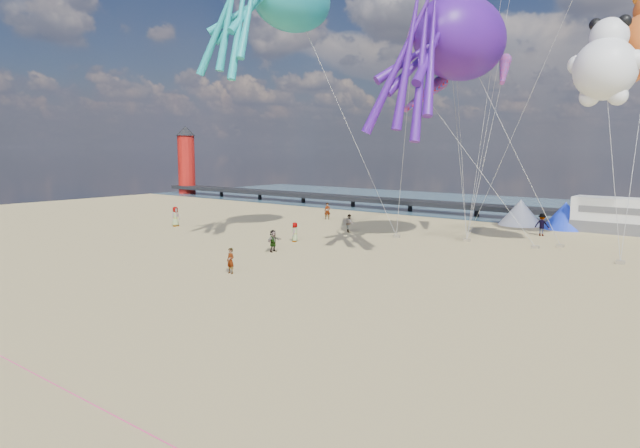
# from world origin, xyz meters

# --- Properties ---
(ground) EXTENTS (120.00, 120.00, 0.00)m
(ground) POSITION_xyz_m (0.00, 0.00, 0.00)
(ground) COLOR tan
(ground) RESTS_ON ground
(water) EXTENTS (120.00, 120.00, 0.00)m
(water) POSITION_xyz_m (0.00, 55.00, 0.02)
(water) COLOR #3A5D6E
(water) RESTS_ON ground
(pier) EXTENTS (60.00, 3.00, 0.50)m
(pier) POSITION_xyz_m (-28.00, 44.00, 1.00)
(pier) COLOR black
(pier) RESTS_ON ground
(lighthouse) EXTENTS (2.60, 2.60, 9.00)m
(lighthouse) POSITION_xyz_m (-56.00, 44.00, 4.50)
(lighthouse) COLOR #A5140F
(lighthouse) RESTS_ON ground
(motorhome_0) EXTENTS (6.60, 2.50, 3.00)m
(motorhome_0) POSITION_xyz_m (6.00, 40.00, 1.50)
(motorhome_0) COLOR silver
(motorhome_0) RESTS_ON ground
(tent_white) EXTENTS (4.00, 4.00, 2.40)m
(tent_white) POSITION_xyz_m (-2.00, 40.00, 1.20)
(tent_white) COLOR white
(tent_white) RESTS_ON ground
(tent_blue) EXTENTS (4.00, 4.00, 2.40)m
(tent_blue) POSITION_xyz_m (2.00, 40.00, 1.20)
(tent_blue) COLOR #1933CC
(tent_blue) RESTS_ON ground
(rope_line) EXTENTS (34.00, 0.03, 0.03)m
(rope_line) POSITION_xyz_m (0.00, -5.00, 0.02)
(rope_line) COLOR #F2338C
(rope_line) RESTS_ON ground
(standing_person) EXTENTS (0.55, 0.37, 1.49)m
(standing_person) POSITION_xyz_m (-7.72, 8.96, 0.74)
(standing_person) COLOR tan
(standing_person) RESTS_ON ground
(beachgoer_0) EXTENTS (0.48, 0.69, 1.82)m
(beachgoer_0) POSITION_xyz_m (-26.43, 19.31, 0.91)
(beachgoer_0) COLOR #7F6659
(beachgoer_0) RESTS_ON ground
(beachgoer_1) EXTENTS (0.89, 0.87, 1.54)m
(beachgoer_1) POSITION_xyz_m (-11.85, 26.37, 0.77)
(beachgoer_1) COLOR #7F6659
(beachgoer_1) RESTS_ON ground
(beachgoer_2) EXTENTS (0.90, 0.70, 1.84)m
(beachgoer_2) POSITION_xyz_m (1.70, 34.52, 0.92)
(beachgoer_2) COLOR #7F6659
(beachgoer_2) RESTS_ON ground
(beachgoer_4) EXTENTS (0.45, 0.93, 1.54)m
(beachgoer_4) POSITION_xyz_m (-10.54, 15.51, 0.77)
(beachgoer_4) COLOR #7F6659
(beachgoer_4) RESTS_ON ground
(beachgoer_5) EXTENTS (1.58, 1.25, 1.68)m
(beachgoer_5) POSITION_xyz_m (-18.63, 32.01, 0.84)
(beachgoer_5) COLOR #7F6659
(beachgoer_5) RESTS_ON ground
(beachgoer_6) EXTENTS (0.56, 0.65, 1.50)m
(beachgoer_6) POSITION_xyz_m (-12.17, 19.67, 0.75)
(beachgoer_6) COLOR #7F6659
(beachgoer_6) RESTS_ON ground
(sandbag_a) EXTENTS (0.50, 0.35, 0.22)m
(sandbag_a) POSITION_xyz_m (-7.13, 26.30, 0.11)
(sandbag_a) COLOR gray
(sandbag_a) RESTS_ON ground
(sandbag_b) EXTENTS (0.50, 0.35, 0.22)m
(sandbag_b) POSITION_xyz_m (4.52, 29.84, 0.11)
(sandbag_b) COLOR gray
(sandbag_b) RESTS_ON ground
(sandbag_c) EXTENTS (0.50, 0.35, 0.22)m
(sandbag_c) POSITION_xyz_m (9.21, 25.97, 0.11)
(sandbag_c) COLOR gray
(sandbag_c) RESTS_ON ground
(sandbag_d) EXTENTS (0.50, 0.35, 0.22)m
(sandbag_d) POSITION_xyz_m (3.26, 28.21, 0.11)
(sandbag_d) COLOR gray
(sandbag_d) RESTS_ON ground
(sandbag_e) EXTENTS (0.50, 0.35, 0.22)m
(sandbag_e) POSITION_xyz_m (-1.88, 28.02, 0.11)
(sandbag_e) COLOR gray
(sandbag_e) RESTS_ON ground
(kite_octopus_purple) EXTENTS (6.82, 11.41, 12.18)m
(kite_octopus_purple) POSITION_xyz_m (-0.92, 23.68, 14.44)
(kite_octopus_purple) COLOR #431289
(kite_panda) EXTENTS (5.70, 5.50, 6.68)m
(kite_panda) POSITION_xyz_m (7.29, 27.38, 12.11)
(kite_panda) COLOR white
(windsock_left) EXTENTS (3.95, 6.89, 7.07)m
(windsock_left) POSITION_xyz_m (-3.84, 22.64, 15.03)
(windsock_left) COLOR red
(windsock_mid) EXTENTS (1.17, 5.23, 5.20)m
(windsock_mid) POSITION_xyz_m (-2.80, 22.41, 10.73)
(windsock_mid) COLOR red
(windsock_right) EXTENTS (2.30, 4.54, 4.49)m
(windsock_right) POSITION_xyz_m (0.51, 27.96, 12.64)
(windsock_right) COLOR red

